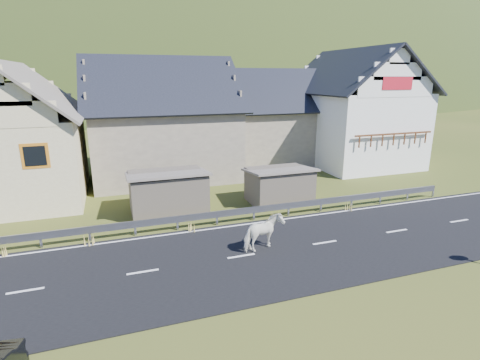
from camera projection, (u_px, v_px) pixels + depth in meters
name	position (u px, v px, depth m)	size (l,w,h in m)	color
ground	(241.00, 257.00, 15.60)	(160.00, 160.00, 0.00)	#384616
road	(241.00, 257.00, 15.60)	(60.00, 7.00, 0.04)	black
lane_markings	(241.00, 256.00, 15.59)	(60.00, 6.60, 0.01)	silver
guardrail	(217.00, 215.00, 18.80)	(28.10, 0.09, 0.75)	#93969B
shed_left	(168.00, 193.00, 20.59)	(4.30, 3.30, 2.40)	#62584B
shed_right	(279.00, 186.00, 22.22)	(3.80, 2.90, 2.20)	#62584B
house_cream	(16.00, 127.00, 22.19)	(7.80, 9.80, 8.30)	beige
house_stone_a	(162.00, 113.00, 27.70)	(10.80, 9.80, 8.90)	gray
house_stone_b	(274.00, 112.00, 32.79)	(9.80, 8.80, 8.10)	gray
house_white	(353.00, 103.00, 31.74)	(8.80, 10.80, 9.70)	white
mountain	(131.00, 133.00, 186.37)	(440.00, 280.00, 260.00)	#1A3210
horse	(263.00, 233.00, 16.02)	(1.82, 0.83, 1.54)	white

